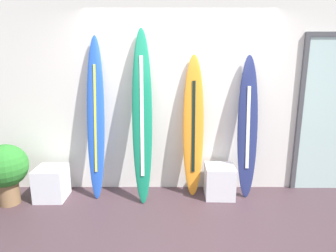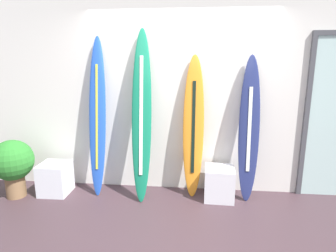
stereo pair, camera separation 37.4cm
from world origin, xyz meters
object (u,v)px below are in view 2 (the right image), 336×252
at_px(surfboard_navy, 249,130).
at_px(potted_plant, 13,163).
at_px(surfboard_emerald, 142,117).
at_px(surfboard_sunset, 193,128).
at_px(surfboard_cobalt, 97,117).
at_px(display_block_center, 219,183).
at_px(display_block_left, 55,178).

height_order(surfboard_navy, potted_plant, surfboard_navy).
relative_size(surfboard_emerald, surfboard_sunset, 1.18).
bearing_deg(surfboard_cobalt, potted_plant, -165.91).
bearing_deg(surfboard_sunset, surfboard_navy, -3.26).
height_order(surfboard_sunset, display_block_center, surfboard_sunset).
distance_m(surfboard_sunset, display_block_left, 2.06).
xyz_separation_m(surfboard_cobalt, surfboard_sunset, (1.31, 0.06, -0.14)).
bearing_deg(surfboard_sunset, display_block_center, -18.20).
height_order(surfboard_cobalt, surfboard_emerald, surfboard_emerald).
xyz_separation_m(surfboard_emerald, potted_plant, (-1.74, -0.21, -0.63)).
xyz_separation_m(surfboard_navy, display_block_center, (-0.36, -0.08, -0.73)).
height_order(surfboard_cobalt, display_block_left, surfboard_cobalt).
bearing_deg(surfboard_sunset, surfboard_cobalt, -177.46).
bearing_deg(surfboard_navy, potted_plant, -174.62).
distance_m(surfboard_navy, display_block_left, 2.75).
distance_m(display_block_left, potted_plant, 0.59).
height_order(surfboard_cobalt, surfboard_sunset, surfboard_cobalt).
bearing_deg(display_block_left, surfboard_sunset, 5.61).
height_order(surfboard_cobalt, display_block_center, surfboard_cobalt).
relative_size(surfboard_cobalt, surfboard_emerald, 0.96).
bearing_deg(surfboard_emerald, surfboard_sunset, 10.24).
bearing_deg(surfboard_navy, surfboard_sunset, 176.74).
bearing_deg(surfboard_emerald, display_block_left, -176.97).
distance_m(surfboard_sunset, potted_plant, 2.49).
distance_m(surfboard_emerald, surfboard_sunset, 0.71).
xyz_separation_m(display_block_center, potted_plant, (-2.78, -0.22, 0.27)).
bearing_deg(display_block_center, surfboard_sunset, 161.80).
bearing_deg(surfboard_navy, display_block_center, -167.87).
height_order(surfboard_emerald, surfboard_navy, surfboard_emerald).
distance_m(surfboard_cobalt, display_block_left, 1.07).
bearing_deg(display_block_center, surfboard_emerald, -179.79).
height_order(surfboard_emerald, display_block_left, surfboard_emerald).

